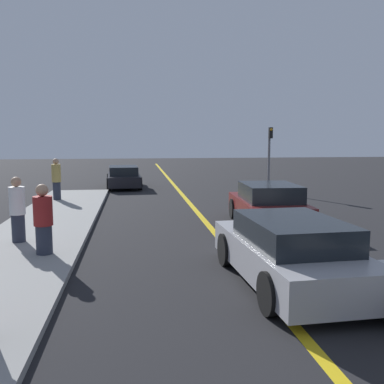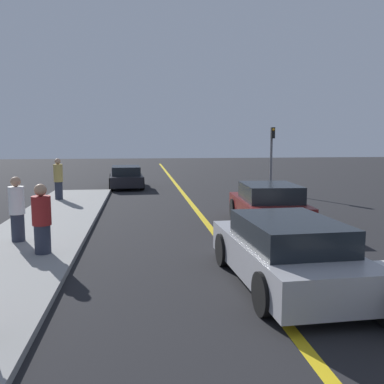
{
  "view_description": "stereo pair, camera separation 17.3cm",
  "coord_description": "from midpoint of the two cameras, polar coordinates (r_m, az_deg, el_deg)",
  "views": [
    {
      "loc": [
        -2.33,
        2.28,
        2.8
      ],
      "look_at": [
        -0.5,
        15.73,
        1.06
      ],
      "focal_mm": 40.0,
      "sensor_mm": 36.0,
      "label": 1
    },
    {
      "loc": [
        -2.16,
        2.26,
        2.8
      ],
      "look_at": [
        -0.5,
        15.73,
        1.06
      ],
      "focal_mm": 40.0,
      "sensor_mm": 36.0,
      "label": 2
    }
  ],
  "objects": [
    {
      "name": "traffic_light",
      "position": [
        21.93,
        10.79,
        5.27
      ],
      "size": [
        0.18,
        0.4,
        3.3
      ],
      "color": "slate",
      "rests_on": "ground_plane"
    },
    {
      "name": "car_ahead_center",
      "position": [
        8.38,
        12.92,
        -7.79
      ],
      "size": [
        2.1,
        4.44,
        1.31
      ],
      "rotation": [
        0.0,
        0.0,
        0.05
      ],
      "color": "#9E9EA3",
      "rests_on": "ground_plane"
    },
    {
      "name": "pedestrian_by_sign",
      "position": [
        19.28,
        -17.15,
        1.67
      ],
      "size": [
        0.38,
        0.38,
        1.77
      ],
      "color": "#282D3D",
      "rests_on": "sidewalk_left"
    },
    {
      "name": "sidewalk_left",
      "position": [
        10.72,
        -22.16,
        -8.02
      ],
      "size": [
        2.8,
        24.5,
        0.13
      ],
      "color": "gray",
      "rests_on": "ground_plane"
    },
    {
      "name": "pedestrian_far_standing",
      "position": [
        11.81,
        -21.92,
        -2.17
      ],
      "size": [
        0.39,
        0.39,
        1.68
      ],
      "color": "#282D3D",
      "rests_on": "sidewalk_left"
    },
    {
      "name": "road_center_line",
      "position": [
        16.14,
        1.1,
        -2.68
      ],
      "size": [
        0.2,
        60.0,
        0.01
      ],
      "color": "gold",
      "rests_on": "ground_plane"
    },
    {
      "name": "car_far_distant",
      "position": [
        13.83,
        10.49,
        -1.75
      ],
      "size": [
        2.12,
        4.02,
        1.34
      ],
      "rotation": [
        0.0,
        0.0,
        -0.05
      ],
      "color": "maroon",
      "rests_on": "ground_plane"
    },
    {
      "name": "car_parked_left_lot",
      "position": [
        24.21,
        -8.58,
        2.0
      ],
      "size": [
        2.02,
        4.34,
        1.21
      ],
      "rotation": [
        0.0,
        0.0,
        0.05
      ],
      "color": "black",
      "rests_on": "ground_plane"
    },
    {
      "name": "pedestrian_mid_group",
      "position": [
        10.37,
        -18.95,
        -3.5
      ],
      "size": [
        0.43,
        0.43,
        1.62
      ],
      "color": "#282D3D",
      "rests_on": "sidewalk_left"
    }
  ]
}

